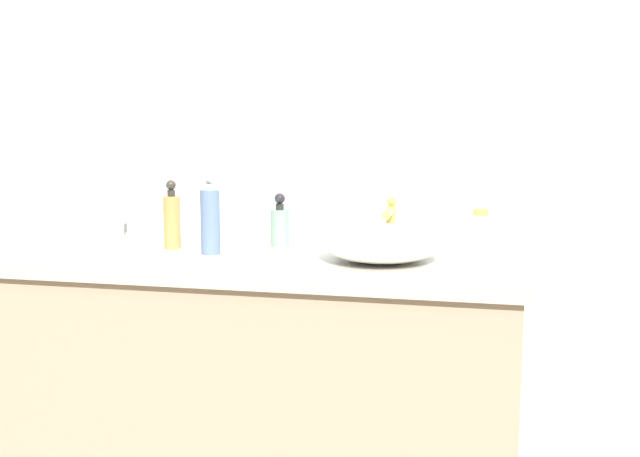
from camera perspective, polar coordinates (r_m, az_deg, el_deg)
bathroom_wall_rear at (r=2.54m, az=-2.12°, el=9.88°), size 6.00×0.06×2.60m
vanity_counter at (r=2.36m, az=-4.01°, el=-11.80°), size 1.46×0.59×0.84m
wall_mirror_panel at (r=2.50m, az=-2.29°, el=11.68°), size 1.27×0.01×1.08m
sink_basin at (r=2.14m, az=4.38°, el=-1.04°), size 0.32×0.33×0.10m
faucet at (r=2.31m, az=5.00°, el=0.66°), size 0.03×0.15×0.15m
soap_dispenser at (r=2.25m, az=-7.84°, el=0.70°), size 0.05×0.05×0.23m
lotion_bottle at (r=2.35m, az=-10.51°, el=0.66°), size 0.05×0.05×0.20m
perfume_bottle at (r=2.35m, az=-2.88°, el=0.28°), size 0.05×0.05×0.16m
spray_can at (r=2.13m, az=11.35°, el=-0.62°), size 0.05×0.05×0.14m
tissue_box at (r=2.56m, az=-15.99°, el=0.90°), size 0.15×0.15×0.18m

